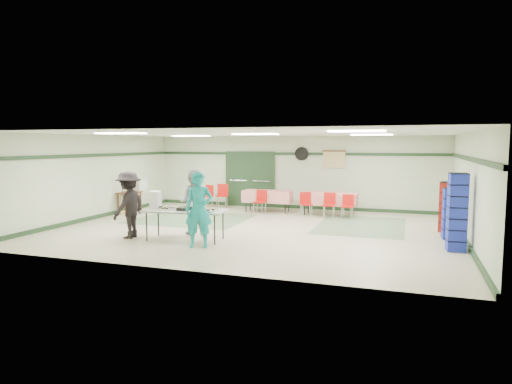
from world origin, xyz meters
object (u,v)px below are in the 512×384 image
(chair_b, at_px, (306,202))
(chair_loose_a, at_px, (222,193))
(crate_stack_red, at_px, (448,207))
(broom, at_px, (123,192))
(dining_table_a, at_px, (329,198))
(chair_loose_b, at_px, (208,194))
(chair_a, at_px, (329,203))
(chair_c, at_px, (348,204))
(chair_d, at_px, (261,199))
(printer_table, at_px, (129,195))
(volunteer_teal, at_px, (199,210))
(crate_stack_blue_b, at_px, (457,212))
(crate_stack_blue_a, at_px, (451,214))
(serving_table, at_px, (185,212))
(dining_table_b, at_px, (267,196))
(volunteer_dark, at_px, (129,205))
(volunteer_grey, at_px, (193,202))
(office_printer, at_px, (138,185))

(chair_b, relative_size, chair_loose_a, 0.90)
(crate_stack_red, height_order, broom, broom)
(dining_table_a, xyz_separation_m, chair_loose_b, (-4.65, 0.28, -0.04))
(chair_a, relative_size, chair_c, 1.04)
(chair_d, bearing_deg, dining_table_a, 18.93)
(chair_b, height_order, broom, broom)
(chair_b, height_order, printer_table, chair_b)
(chair_a, distance_m, printer_table, 6.91)
(volunteer_teal, height_order, crate_stack_blue_b, same)
(volunteer_teal, bearing_deg, chair_d, 72.53)
(dining_table_a, bearing_deg, volunteer_teal, -109.35)
(volunteer_teal, height_order, crate_stack_blue_a, volunteer_teal)
(dining_table_a, xyz_separation_m, crate_stack_red, (3.61, -2.01, 0.12))
(serving_table, bearing_deg, chair_b, 61.06)
(dining_table_b, bearing_deg, chair_b, -24.41)
(chair_a, xyz_separation_m, chair_d, (-2.38, 0.00, 0.01))
(dining_table_a, bearing_deg, chair_c, -39.09)
(chair_loose_a, distance_m, crate_stack_blue_a, 8.50)
(volunteer_dark, xyz_separation_m, crate_stack_blue_b, (7.83, 1.08, 0.02))
(volunteer_grey, height_order, crate_stack_blue_a, volunteer_grey)
(dining_table_b, bearing_deg, chair_c, -14.80)
(chair_d, bearing_deg, volunteer_grey, -94.12)
(crate_stack_red, bearing_deg, volunteer_grey, -159.19)
(office_printer, xyz_separation_m, broom, (-0.08, -0.83, -0.18))
(volunteer_dark, xyz_separation_m, dining_table_b, (2.02, 5.48, -0.29))
(volunteer_dark, height_order, chair_loose_b, volunteer_dark)
(chair_d, relative_size, chair_loose_b, 0.95)
(printer_table, bearing_deg, dining_table_b, 19.76)
(chair_c, bearing_deg, chair_d, -176.48)
(dining_table_b, height_order, crate_stack_blue_a, crate_stack_blue_a)
(serving_table, relative_size, volunteer_grey, 1.23)
(dining_table_b, relative_size, office_printer, 3.62)
(chair_c, bearing_deg, crate_stack_red, -22.63)
(office_printer, bearing_deg, volunteer_dark, -50.74)
(dining_table_b, distance_m, chair_loose_a, 2.00)
(office_printer, bearing_deg, chair_loose_a, 43.33)
(office_printer, bearing_deg, chair_a, 14.71)
(dining_table_b, bearing_deg, serving_table, -99.33)
(dining_table_a, bearing_deg, serving_table, -117.40)
(crate_stack_blue_b, bearing_deg, serving_table, -172.15)
(chair_loose_b, height_order, crate_stack_blue_b, crate_stack_blue_b)
(chair_d, xyz_separation_m, office_printer, (-4.42, -0.68, 0.43))
(chair_d, height_order, office_printer, office_printer)
(crate_stack_blue_b, bearing_deg, office_printer, 163.04)
(volunteer_teal, relative_size, office_printer, 3.66)
(chair_d, height_order, crate_stack_blue_b, crate_stack_blue_b)
(crate_stack_blue_a, bearing_deg, chair_b, 150.64)
(office_printer, bearing_deg, crate_stack_blue_b, -8.00)
(serving_table, bearing_deg, chair_d, 79.11)
(volunteer_dark, relative_size, chair_c, 2.20)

